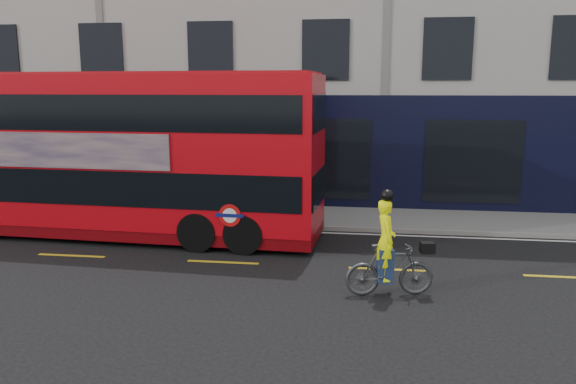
# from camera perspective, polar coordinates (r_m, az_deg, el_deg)

# --- Properties ---
(ground) EXTENTS (120.00, 120.00, 0.00)m
(ground) POSITION_cam_1_polar(r_m,az_deg,el_deg) (12.24, 10.24, -9.95)
(ground) COLOR black
(ground) RESTS_ON ground
(pavement) EXTENTS (60.00, 3.00, 0.12)m
(pavement) POSITION_cam_1_polar(r_m,az_deg,el_deg) (18.45, 9.51, -2.72)
(pavement) COLOR gray
(pavement) RESTS_ON ground
(kerb) EXTENTS (60.00, 0.12, 0.13)m
(kerb) POSITION_cam_1_polar(r_m,az_deg,el_deg) (16.99, 9.63, -3.86)
(kerb) COLOR gray
(kerb) RESTS_ON ground
(building_terrace) EXTENTS (50.00, 10.07, 15.00)m
(building_terrace) POSITION_cam_1_polar(r_m,az_deg,el_deg) (24.63, 9.68, 17.98)
(building_terrace) COLOR #B1AFA7
(building_terrace) RESTS_ON ground
(road_edge_line) EXTENTS (58.00, 0.10, 0.01)m
(road_edge_line) POSITION_cam_1_polar(r_m,az_deg,el_deg) (16.72, 9.65, -4.31)
(road_edge_line) COLOR silver
(road_edge_line) RESTS_ON ground
(lane_dashes) EXTENTS (58.00, 0.12, 0.01)m
(lane_dashes) POSITION_cam_1_polar(r_m,az_deg,el_deg) (13.65, 10.01, -7.74)
(lane_dashes) COLOR gold
(lane_dashes) RESTS_ON ground
(bus) EXTENTS (11.68, 3.21, 4.66)m
(bus) POSITION_cam_1_polar(r_m,az_deg,el_deg) (16.74, -16.64, 3.73)
(bus) COLOR red
(bus) RESTS_ON ground
(cyclist) EXTENTS (1.90, 0.86, 2.25)m
(cyclist) POSITION_cam_1_polar(r_m,az_deg,el_deg) (11.81, 10.19, -6.88)
(cyclist) COLOR #414446
(cyclist) RESTS_ON ground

